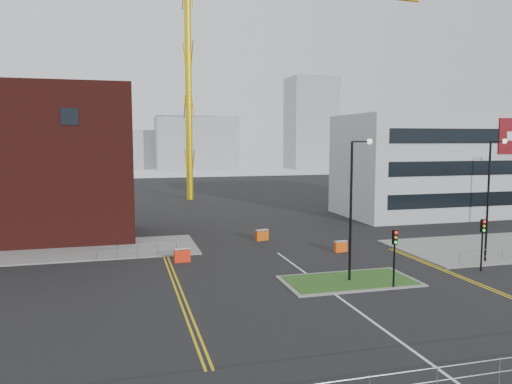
{
  "coord_description": "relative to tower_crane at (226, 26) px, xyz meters",
  "views": [
    {
      "loc": [
        -12.0,
        -20.7,
        9.14
      ],
      "look_at": [
        -1.79,
        17.07,
        5.0
      ],
      "focal_mm": 35.0,
      "sensor_mm": 36.0,
      "label": 1
    }
  ],
  "objects": [
    {
      "name": "ground",
      "position": [
        -3.79,
        -55.35,
        -26.25
      ],
      "size": [
        200.0,
        200.0,
        0.0
      ],
      "primitive_type": "plane",
      "color": "black",
      "rests_on": "ground"
    },
    {
      "name": "pavement_left",
      "position": [
        -23.79,
        -33.35,
        -26.19
      ],
      "size": [
        28.0,
        8.0,
        0.12
      ],
      "primitive_type": "cube",
      "color": "slate",
      "rests_on": "ground"
    },
    {
      "name": "island_kerb",
      "position": [
        -1.79,
        -47.35,
        -26.21
      ],
      "size": [
        8.6,
        4.6,
        0.08
      ],
      "primitive_type": "cube",
      "color": "slate",
      "rests_on": "ground"
    },
    {
      "name": "grass_island",
      "position": [
        -1.79,
        -47.35,
        -26.19
      ],
      "size": [
        8.0,
        4.0,
        0.12
      ],
      "primitive_type": "cube",
      "color": "#29501A",
      "rests_on": "ground"
    },
    {
      "name": "office_block",
      "position": [
        22.21,
        -23.37,
        -20.24
      ],
      "size": [
        25.0,
        12.2,
        12.0
      ],
      "color": "#AAACAF",
      "rests_on": "ground"
    },
    {
      "name": "tower_crane",
      "position": [
        0.0,
        0.0,
        0.0
      ],
      "size": [
        52.96,
        4.18,
        38.02
      ],
      "color": "yellow",
      "rests_on": "ground"
    },
    {
      "name": "streetlamp_island",
      "position": [
        -1.58,
        -47.35,
        -20.84
      ],
      "size": [
        1.46,
        0.36,
        9.18
      ],
      "color": "black",
      "rests_on": "ground"
    },
    {
      "name": "streetlamp_right_near",
      "position": [
        10.42,
        -45.35,
        -20.84
      ],
      "size": [
        1.46,
        0.36,
        9.18
      ],
      "color": "black",
      "rests_on": "ground"
    },
    {
      "name": "traffic_light_island",
      "position": [
        0.21,
        -49.37,
        -23.68
      ],
      "size": [
        0.28,
        0.33,
        3.65
      ],
      "color": "black",
      "rests_on": "ground"
    },
    {
      "name": "traffic_light_right",
      "position": [
        8.21,
        -47.37,
        -23.68
      ],
      "size": [
        0.28,
        0.33,
        3.65
      ],
      "color": "black",
      "rests_on": "ground"
    },
    {
      "name": "railing_front",
      "position": [
        -3.79,
        -61.35,
        -25.47
      ],
      "size": [
        24.05,
        0.05,
        1.1
      ],
      "color": "gray",
      "rests_on": "ground"
    },
    {
      "name": "railing_left",
      "position": [
        -14.79,
        -37.35,
        -25.5
      ],
      "size": [
        6.05,
        0.05,
        1.1
      ],
      "color": "gray",
      "rests_on": "ground"
    },
    {
      "name": "centre_line",
      "position": [
        -3.79,
        -53.35,
        -26.24
      ],
      "size": [
        0.15,
        30.0,
        0.01
      ],
      "primitive_type": "cube",
      "color": "silver",
      "rests_on": "ground"
    },
    {
      "name": "yellow_left_a",
      "position": [
        -12.79,
        -45.35,
        -26.24
      ],
      "size": [
        0.12,
        24.0,
        0.01
      ],
      "primitive_type": "cube",
      "color": "gold",
      "rests_on": "ground"
    },
    {
      "name": "yellow_left_b",
      "position": [
        -12.49,
        -45.35,
        -26.24
      ],
      "size": [
        0.12,
        24.0,
        0.01
      ],
      "primitive_type": "cube",
      "color": "gold",
      "rests_on": "ground"
    },
    {
      "name": "yellow_right_a",
      "position": [
        5.71,
        -49.35,
        -26.24
      ],
      "size": [
        0.12,
        20.0,
        0.01
      ],
      "primitive_type": "cube",
      "color": "gold",
      "rests_on": "ground"
    },
    {
      "name": "yellow_right_b",
      "position": [
        6.01,
        -49.35,
        -26.24
      ],
      "size": [
        0.12,
        20.0,
        0.01
      ],
      "primitive_type": "cube",
      "color": "gold",
      "rests_on": "ground"
    },
    {
      "name": "skyline_a",
      "position": [
        -43.79,
        64.65,
        -15.25
      ],
      "size": [
        18.0,
        12.0,
        22.0
      ],
      "primitive_type": "cube",
      "color": "gray",
      "rests_on": "ground"
    },
    {
      "name": "skyline_b",
      "position": [
        6.21,
        74.65,
        -18.25
      ],
      "size": [
        24.0,
        12.0,
        16.0
      ],
      "primitive_type": "cube",
      "color": "gray",
      "rests_on": "ground"
    },
    {
      "name": "skyline_c",
      "position": [
        41.21,
        69.65,
        -12.25
      ],
      "size": [
        14.0,
        12.0,
        28.0
      ],
      "primitive_type": "cube",
      "color": "gray",
      "rests_on": "ground"
    },
    {
      "name": "skyline_d",
      "position": [
        -11.79,
        84.65,
        -20.25
      ],
      "size": [
        30.0,
        12.0,
        12.0
      ],
      "primitive_type": "cube",
      "color": "gray",
      "rests_on": "ground"
    },
    {
      "name": "barrier_left",
      "position": [
        -11.6,
        -39.35,
        -25.7
      ],
      "size": [
        1.22,
        0.5,
        1.0
      ],
      "color": "red",
      "rests_on": "ground"
    },
    {
      "name": "barrier_mid",
      "position": [
        -3.65,
        -33.2,
        -25.71
      ],
      "size": [
        1.24,
        0.63,
        1.0
      ],
      "color": "#D6550B",
      "rests_on": "ground"
    },
    {
      "name": "barrier_right",
      "position": [
        1.28,
        -39.35,
        -25.76
      ],
      "size": [
        1.12,
        0.5,
        0.91
      ],
      "color": "#F5500D",
      "rests_on": "ground"
    }
  ]
}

